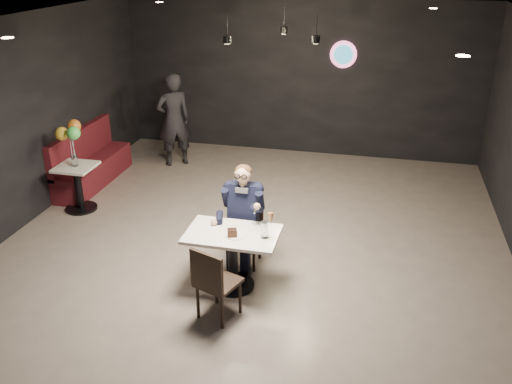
% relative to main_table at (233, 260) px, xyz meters
% --- Properties ---
extents(floor, '(9.00, 9.00, 0.00)m').
position_rel_main_table_xyz_m(floor, '(0.01, 0.50, -0.38)').
color(floor, gray).
rests_on(floor, ground).
extents(wall_sign, '(0.50, 0.06, 0.50)m').
position_rel_main_table_xyz_m(wall_sign, '(0.81, 4.97, 1.62)').
color(wall_sign, pink).
rests_on(wall_sign, floor).
extents(pendant_lights, '(1.40, 1.20, 0.36)m').
position_rel_main_table_xyz_m(pendant_lights, '(0.01, 2.50, 2.51)').
color(pendant_lights, black).
rests_on(pendant_lights, floor).
extents(main_table, '(1.10, 0.70, 0.75)m').
position_rel_main_table_xyz_m(main_table, '(0.00, 0.00, 0.00)').
color(main_table, white).
rests_on(main_table, floor).
extents(chair_far, '(0.42, 0.46, 0.92)m').
position_rel_main_table_xyz_m(chair_far, '(-0.00, 0.55, 0.09)').
color(chair_far, black).
rests_on(chair_far, floor).
extents(chair_near, '(0.55, 0.58, 0.92)m').
position_rel_main_table_xyz_m(chair_near, '(-0.00, -0.60, 0.09)').
color(chair_near, black).
rests_on(chair_near, floor).
extents(seated_man, '(0.60, 0.80, 1.44)m').
position_rel_main_table_xyz_m(seated_man, '(-0.00, 0.55, 0.34)').
color(seated_man, black).
rests_on(seated_man, floor).
extents(dessert_plate, '(0.21, 0.21, 0.01)m').
position_rel_main_table_xyz_m(dessert_plate, '(0.05, -0.08, 0.38)').
color(dessert_plate, white).
rests_on(dessert_plate, main_table).
extents(cake_slice, '(0.13, 0.12, 0.08)m').
position_rel_main_table_xyz_m(cake_slice, '(0.02, -0.09, 0.43)').
color(cake_slice, black).
rests_on(cake_slice, dessert_plate).
extents(mint_leaf, '(0.06, 0.04, 0.01)m').
position_rel_main_table_xyz_m(mint_leaf, '(0.04, -0.10, 0.47)').
color(mint_leaf, green).
rests_on(mint_leaf, cake_slice).
extents(sundae_glass, '(0.09, 0.09, 0.20)m').
position_rel_main_table_xyz_m(sundae_glass, '(0.39, -0.02, 0.47)').
color(sundae_glass, silver).
rests_on(sundae_glass, main_table).
extents(wafer_cone, '(0.09, 0.09, 0.14)m').
position_rel_main_table_xyz_m(wafer_cone, '(0.47, -0.03, 0.63)').
color(wafer_cone, tan).
rests_on(wafer_cone, sundae_glass).
extents(booth_bench, '(0.49, 1.98, 0.99)m').
position_rel_main_table_xyz_m(booth_bench, '(-3.24, 2.53, 0.12)').
color(booth_bench, '#4C101E').
rests_on(booth_bench, floor).
extents(side_table, '(0.57, 0.57, 0.71)m').
position_rel_main_table_xyz_m(side_table, '(-2.94, 1.53, -0.02)').
color(side_table, white).
rests_on(side_table, floor).
extents(balloon_vase, '(0.10, 0.10, 0.15)m').
position_rel_main_table_xyz_m(balloon_vase, '(-2.94, 1.53, 0.45)').
color(balloon_vase, silver).
rests_on(balloon_vase, side_table).
extents(balloon_bunch, '(0.37, 0.37, 0.61)m').
position_rel_main_table_xyz_m(balloon_bunch, '(-2.94, 1.53, 0.83)').
color(balloon_bunch, gold).
rests_on(balloon_bunch, balloon_vase).
extents(passerby, '(0.77, 0.73, 1.77)m').
position_rel_main_table_xyz_m(passerby, '(-2.17, 3.75, 0.51)').
color(passerby, black).
rests_on(passerby, floor).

